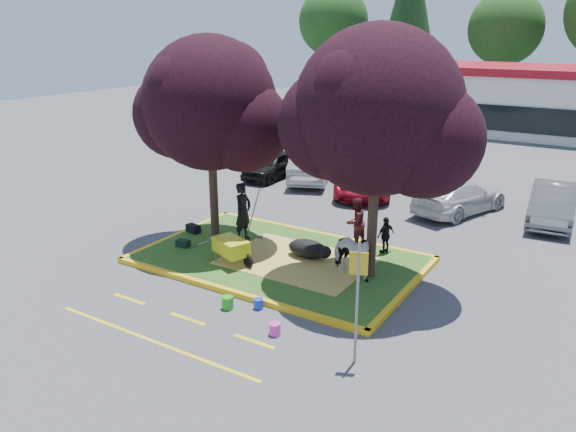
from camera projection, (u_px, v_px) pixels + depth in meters
The scene contains 32 objects.
ground at pixel (279, 262), 17.15m from camera, with size 90.00×90.00×0.00m, color #424244.
median_island at pixel (279, 259), 17.12m from camera, with size 8.00×5.00×0.15m, color #28531A.
curb_near at pixel (228, 291), 15.04m from camera, with size 8.30×0.16×0.15m, color yellow.
curb_far at pixel (320, 234), 19.20m from camera, with size 8.30×0.16×0.15m, color yellow.
curb_left at pixel (179, 235), 19.16m from camera, with size 0.16×5.30×0.15m, color yellow.
curb_right at pixel (407, 290), 15.09m from camera, with size 0.16×5.30×0.15m, color yellow.
straw_bedding at pixel (296, 261), 16.80m from camera, with size 4.20×3.00×0.01m, color #D3B856.
tree_purple_left at pixel (210, 110), 17.46m from camera, with size 5.06×4.20×6.51m.
tree_purple_right at pixel (378, 119), 14.39m from camera, with size 5.30×4.40×6.82m.
fire_lane_stripe_a at pixel (130, 299), 14.76m from camera, with size 1.10×0.12×0.01m, color yellow.
fire_lane_stripe_b at pixel (187, 319), 13.76m from camera, with size 1.10×0.12×0.01m, color yellow.
fire_lane_stripe_c at pixel (254, 341), 12.76m from camera, with size 1.10×0.12×0.01m, color yellow.
fire_lane_long at pixel (152, 341), 12.79m from camera, with size 6.00×0.10×0.01m, color yellow.
retail_building at pixel (526, 99), 38.00m from camera, with size 20.40×8.40×4.40m.
treeline at pixel (547, 16), 44.41m from camera, with size 46.58×7.80×14.63m.
cow at pixel (350, 255), 15.50m from camera, with size 0.74×1.62×1.37m, color silver.
calf at pixel (308, 249), 17.00m from camera, with size 1.28×0.73×0.56m, color black.
handler at pixel (243, 212), 18.20m from camera, with size 0.70×0.46×1.92m, color black.
visitor_a at pixel (355, 222), 17.74m from camera, with size 0.78×0.61×1.60m, color #481419.
visitor_b at pixel (386, 235), 17.28m from camera, with size 0.68×0.28×1.16m, color black.
wheelbarrow at pixel (231, 247), 16.48m from camera, with size 1.99×1.03×0.76m.
gear_bag_dark at pixel (193, 228), 19.16m from camera, with size 0.51×0.28×0.26m, color black.
gear_bag_green at pixel (183, 243), 17.89m from camera, with size 0.41×0.26×0.22m, color black.
sign_post at pixel (358, 290), 11.44m from camera, with size 0.36×0.17×2.72m.
bucket_green at pixel (228, 303), 14.23m from camera, with size 0.30×0.30×0.33m, color green.
bucket_pink at pixel (275, 329), 13.01m from camera, with size 0.27×0.27×0.29m, color #EE34B2.
bucket_blue at pixel (258, 304), 14.24m from camera, with size 0.25×0.25×0.26m, color blue.
car_black at pixel (273, 165), 26.59m from camera, with size 1.50×3.72×1.27m, color black.
car_silver at pixel (311, 164), 26.11m from camera, with size 1.65×4.73×1.56m, color #999CA0.
car_red at pixel (363, 177), 24.14m from camera, with size 2.30×4.98×1.38m, color maroon.
car_white at pixel (460, 196), 21.55m from camera, with size 1.80×4.43×1.29m, color silver.
car_grey at pixel (553, 204), 20.43m from camera, with size 1.49×4.27×1.41m, color #56585D.
Camera 1 is at (8.55, -13.31, 6.76)m, focal length 35.00 mm.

